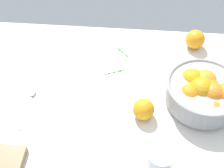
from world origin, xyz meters
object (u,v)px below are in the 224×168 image
juice_glass (159,163)px  loose_orange_0 (195,39)px  fruit_bowl (204,92)px  spoon (29,102)px  loose_orange_1 (143,109)px

juice_glass → loose_orange_0: 56.02cm
fruit_bowl → spoon: (-57.32, -4.73, -5.19)cm
juice_glass → spoon: juice_glass is taller
loose_orange_1 → spoon: (-38.05, 2.12, -3.02)cm
fruit_bowl → loose_orange_1: fruit_bowl is taller
fruit_bowl → juice_glass: fruit_bowl is taller
loose_orange_1 → spoon: loose_orange_1 is taller
loose_orange_0 → spoon: bearing=-149.9°
loose_orange_0 → spoon: loose_orange_0 is taller
fruit_bowl → loose_orange_1: (-19.27, -6.84, -2.17)cm
juice_glass → loose_orange_0: bearing=74.7°
loose_orange_1 → spoon: bearing=176.8°
fruit_bowl → loose_orange_0: size_ratio=3.31×
fruit_bowl → loose_orange_1: bearing=-160.4°
fruit_bowl → loose_orange_1: size_ratio=3.56×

